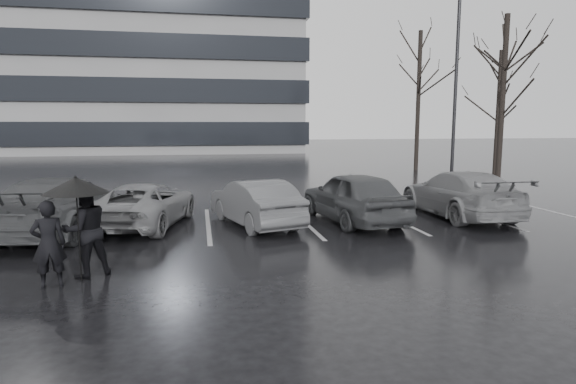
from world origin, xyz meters
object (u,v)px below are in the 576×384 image
(car_west_b, at_px, (145,204))
(car_west_a, at_px, (255,202))
(tree_north, at_px, (418,102))
(pedestrian_right, at_px, (85,230))
(car_main, at_px, (353,196))
(car_west_c, at_px, (60,205))
(pedestrian_left, at_px, (49,244))
(tree_ne, at_px, (498,113))
(car_east, at_px, (459,194))
(lamp_post, at_px, (455,101))
(tree_east, at_px, (502,100))

(car_west_b, bearing_deg, car_west_a, -175.07)
(tree_north, bearing_deg, car_west_a, -128.80)
(car_west_b, bearing_deg, pedestrian_right, 96.67)
(car_main, height_order, pedestrian_right, pedestrian_right)
(car_west_c, bearing_deg, car_west_b, -155.94)
(pedestrian_left, xyz_separation_m, tree_north, (16.03, 19.40, 3.47))
(tree_ne, bearing_deg, car_west_c, -150.01)
(car_west_b, distance_m, car_west_c, 2.17)
(car_west_a, distance_m, car_east, 6.42)
(lamp_post, xyz_separation_m, tree_ne, (5.81, 5.48, -0.38))
(car_west_a, bearing_deg, tree_ne, -159.24)
(pedestrian_left, distance_m, tree_ne, 25.65)
(car_west_a, bearing_deg, car_west_b, -25.71)
(car_east, distance_m, pedestrian_left, 11.60)
(car_west_c, distance_m, car_east, 11.57)
(car_west_a, xyz_separation_m, tree_ne, (15.38, 11.77, 2.85))
(car_east, relative_size, lamp_post, 0.58)
(lamp_post, height_order, tree_ne, lamp_post)
(car_east, bearing_deg, tree_ne, -128.08)
(car_main, xyz_separation_m, tree_east, (9.98, 7.84, 3.25))
(tree_east, bearing_deg, tree_ne, 57.99)
(car_west_b, distance_m, pedestrian_right, 4.62)
(car_west_c, relative_size, lamp_post, 0.60)
(pedestrian_left, bearing_deg, tree_ne, -155.25)
(car_west_a, xyz_separation_m, tree_east, (12.88, 7.77, 3.35))
(car_west_c, height_order, car_east, car_west_c)
(car_east, xyz_separation_m, lamp_post, (3.15, 6.12, 3.17))
(lamp_post, relative_size, tree_ne, 1.21)
(car_main, height_order, tree_north, tree_north)
(pedestrian_right, distance_m, tree_east, 20.58)
(tree_east, distance_m, tree_ne, 4.74)
(car_main, distance_m, lamp_post, 9.73)
(car_west_b, bearing_deg, tree_north, -122.34)
(pedestrian_right, bearing_deg, car_west_a, -162.46)
(car_west_b, distance_m, tree_east, 17.85)
(lamp_post, bearing_deg, pedestrian_right, -141.87)
(car_west_a, relative_size, pedestrian_left, 2.55)
(car_west_b, relative_size, pedestrian_left, 2.82)
(car_main, bearing_deg, car_west_b, -14.23)
(lamp_post, bearing_deg, car_west_b, -155.33)
(pedestrian_left, bearing_deg, car_west_b, -117.21)
(car_main, xyz_separation_m, pedestrian_left, (-7.04, -4.57, 0.02))
(car_west_c, xyz_separation_m, pedestrian_right, (1.50, -4.01, 0.15))
(car_main, bearing_deg, tree_east, -150.83)
(car_west_a, height_order, lamp_post, lamp_post)
(tree_ne, bearing_deg, pedestrian_left, -139.97)
(lamp_post, bearing_deg, tree_north, 74.77)
(lamp_post, height_order, tree_east, lamp_post)
(car_main, relative_size, car_west_a, 1.12)
(pedestrian_left, relative_size, pedestrian_right, 0.87)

